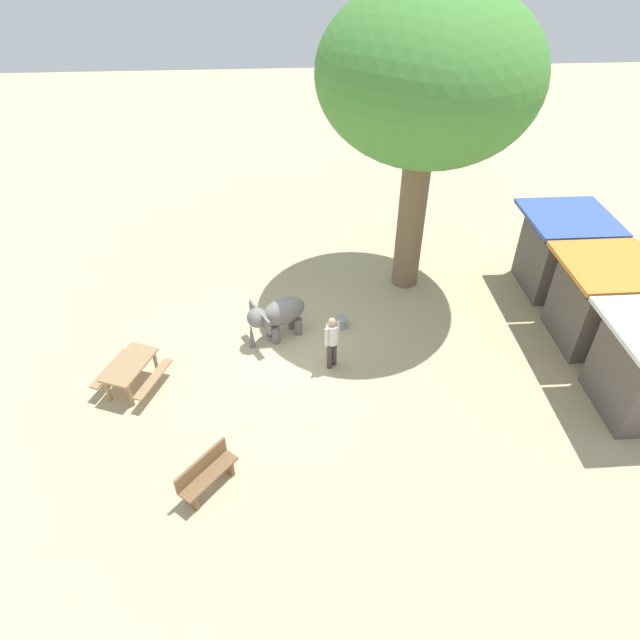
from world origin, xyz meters
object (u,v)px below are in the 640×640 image
(person_handler, at_px, (332,339))
(shade_tree_main, at_px, (427,77))
(wooden_bench, at_px, (206,473))
(feed_bucket, at_px, (341,322))
(market_stall_orange, at_px, (597,307))
(picnic_table_near, at_px, (131,369))
(elephant, at_px, (278,315))
(market_stall_blue, at_px, (558,256))

(person_handler, bearing_deg, shade_tree_main, -76.53)
(wooden_bench, height_order, feed_bucket, wooden_bench)
(wooden_bench, relative_size, market_stall_orange, 0.53)
(picnic_table_near, bearing_deg, shade_tree_main, 140.05)
(market_stall_orange, relative_size, feed_bucket, 7.00)
(shade_tree_main, distance_m, feed_bucket, 6.91)
(shade_tree_main, distance_m, market_stall_orange, 7.62)
(shade_tree_main, bearing_deg, elephant, -58.37)
(elephant, relative_size, market_stall_orange, 0.68)
(person_handler, xyz_separation_m, wooden_bench, (3.61, -2.95, -0.48))
(person_handler, bearing_deg, market_stall_orange, -126.47)
(market_stall_blue, height_order, feed_bucket, market_stall_blue)
(wooden_bench, xyz_separation_m, market_stall_orange, (-4.25, 10.24, 0.67))
(picnic_table_near, height_order, market_stall_blue, market_stall_blue)
(elephant, height_order, picnic_table_near, elephant)
(market_stall_blue, bearing_deg, wooden_bench, -56.20)
(elephant, bearing_deg, feed_bucket, 162.66)
(shade_tree_main, height_order, market_stall_orange, shade_tree_main)
(wooden_bench, bearing_deg, picnic_table_near, -105.13)
(feed_bucket, bearing_deg, shade_tree_main, 133.94)
(picnic_table_near, bearing_deg, market_stall_orange, 116.33)
(shade_tree_main, relative_size, wooden_bench, 6.52)
(person_handler, height_order, shade_tree_main, shade_tree_main)
(market_stall_orange, bearing_deg, person_handler, -84.96)
(elephant, xyz_separation_m, market_stall_orange, (0.68, 8.69, 0.35))
(elephant, relative_size, shade_tree_main, 0.20)
(market_stall_blue, distance_m, feed_bucket, 7.13)
(elephant, height_order, shade_tree_main, shade_tree_main)
(market_stall_blue, bearing_deg, feed_bucket, -76.92)
(market_stall_orange, height_order, feed_bucket, market_stall_orange)
(person_handler, distance_m, feed_bucket, 1.87)
(shade_tree_main, height_order, market_stall_blue, shade_tree_main)
(market_stall_blue, height_order, market_stall_orange, same)
(picnic_table_near, bearing_deg, feed_bucket, 131.90)
(market_stall_orange, bearing_deg, feed_bucket, -98.29)
(person_handler, relative_size, market_stall_blue, 0.64)
(wooden_bench, relative_size, feed_bucket, 3.68)
(person_handler, height_order, wooden_bench, person_handler)
(elephant, height_order, market_stall_blue, market_stall_blue)
(picnic_table_near, distance_m, market_stall_blue, 12.95)
(elephant, xyz_separation_m, feed_bucket, (-0.33, 1.82, -0.62))
(picnic_table_near, relative_size, market_stall_blue, 0.77)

